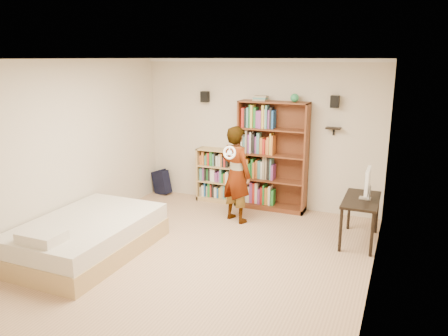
{
  "coord_description": "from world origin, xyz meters",
  "views": [
    {
      "loc": [
        2.49,
        -5.07,
        2.72
      ],
      "look_at": [
        0.1,
        0.6,
        1.15
      ],
      "focal_mm": 35.0,
      "sensor_mm": 36.0,
      "label": 1
    }
  ],
  "objects_px": {
    "tall_bookshelf": "(272,156)",
    "person": "(236,174)",
    "computer_desk": "(360,220)",
    "low_bookshelf": "(218,175)",
    "daybed": "(87,232)"
  },
  "relations": [
    {
      "from": "tall_bookshelf",
      "to": "daybed",
      "type": "relative_size",
      "value": 0.92
    },
    {
      "from": "tall_bookshelf",
      "to": "daybed",
      "type": "bearing_deg",
      "value": -123.07
    },
    {
      "from": "daybed",
      "to": "person",
      "type": "height_order",
      "value": "person"
    },
    {
      "from": "tall_bookshelf",
      "to": "computer_desk",
      "type": "distance_m",
      "value": 2.01
    },
    {
      "from": "low_bookshelf",
      "to": "computer_desk",
      "type": "bearing_deg",
      "value": -19.23
    },
    {
      "from": "low_bookshelf",
      "to": "daybed",
      "type": "distance_m",
      "value": 2.98
    },
    {
      "from": "daybed",
      "to": "person",
      "type": "relative_size",
      "value": 1.31
    },
    {
      "from": "computer_desk",
      "to": "low_bookshelf",
      "type": "bearing_deg",
      "value": 160.77
    },
    {
      "from": "tall_bookshelf",
      "to": "person",
      "type": "distance_m",
      "value": 0.92
    },
    {
      "from": "person",
      "to": "low_bookshelf",
      "type": "bearing_deg",
      "value": -26.51
    },
    {
      "from": "tall_bookshelf",
      "to": "low_bookshelf",
      "type": "height_order",
      "value": "tall_bookshelf"
    },
    {
      "from": "daybed",
      "to": "computer_desk",
      "type": "bearing_deg",
      "value": 28.65
    },
    {
      "from": "tall_bookshelf",
      "to": "low_bookshelf",
      "type": "xyz_separation_m",
      "value": [
        -1.07,
        0.03,
        -0.47
      ]
    },
    {
      "from": "low_bookshelf",
      "to": "computer_desk",
      "type": "distance_m",
      "value": 2.9
    },
    {
      "from": "tall_bookshelf",
      "to": "person",
      "type": "xyz_separation_m",
      "value": [
        -0.38,
        -0.82,
        -0.17
      ]
    }
  ]
}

